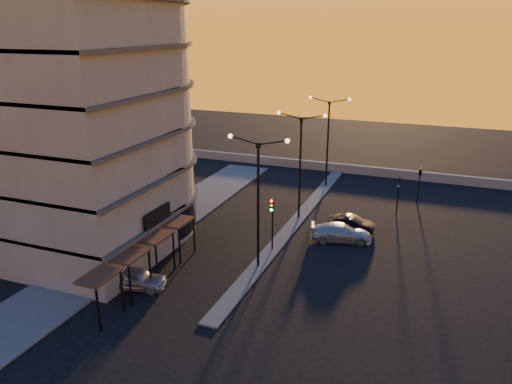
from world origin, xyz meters
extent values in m
plane|color=black|center=(0.00, 0.00, 0.00)|extent=(120.00, 120.00, 0.00)
cube|color=#4F4F4D|center=(-10.50, 4.00, 0.06)|extent=(5.00, 40.00, 0.12)
cube|color=#4F4F4D|center=(0.00, 10.00, 0.06)|extent=(1.20, 36.00, 0.12)
cube|color=slate|center=(2.00, 26.00, 0.50)|extent=(44.00, 0.50, 1.00)
cylinder|color=slate|center=(-14.00, 2.00, 12.50)|extent=(14.00, 14.00, 25.00)
cube|color=slate|center=(-14.00, -3.00, 12.50)|extent=(14.00, 10.00, 25.00)
cylinder|color=black|center=(-14.00, 2.00, 1.60)|extent=(14.16, 14.16, 2.40)
cube|color=black|center=(-6.80, -2.00, 3.60)|extent=(0.15, 3.20, 1.20)
cylinder|color=black|center=(0.00, 0.00, 4.50)|extent=(0.18, 0.18, 9.00)
cube|color=black|center=(0.00, 0.00, 8.90)|extent=(0.25, 0.25, 0.35)
sphere|color=#FFE5B2|center=(-2.00, 0.00, 9.35)|extent=(0.32, 0.32, 0.32)
sphere|color=#FFE5B2|center=(2.00, 0.00, 9.35)|extent=(0.32, 0.32, 0.32)
cylinder|color=black|center=(0.00, 10.00, 4.50)|extent=(0.18, 0.18, 9.00)
cube|color=black|center=(0.00, 10.00, 8.90)|extent=(0.25, 0.25, 0.35)
sphere|color=#FFE5B2|center=(-2.00, 10.00, 9.35)|extent=(0.32, 0.32, 0.32)
sphere|color=#FFE5B2|center=(2.00, 10.00, 9.35)|extent=(0.32, 0.32, 0.32)
cylinder|color=black|center=(0.00, 20.00, 4.50)|extent=(0.18, 0.18, 9.00)
cube|color=black|center=(0.00, 20.00, 8.90)|extent=(0.25, 0.25, 0.35)
sphere|color=#FFE5B2|center=(-2.00, 20.00, 9.35)|extent=(0.32, 0.32, 0.32)
sphere|color=#FFE5B2|center=(2.00, 20.00, 9.35)|extent=(0.32, 0.32, 0.32)
cylinder|color=black|center=(0.00, 3.00, 1.60)|extent=(0.12, 0.12, 3.20)
cube|color=black|center=(0.00, 2.82, 3.75)|extent=(0.28, 0.16, 1.00)
sphere|color=#FF0C05|center=(0.00, 2.72, 4.10)|extent=(0.20, 0.20, 0.20)
sphere|color=orange|center=(0.00, 2.72, 3.75)|extent=(0.20, 0.20, 0.20)
sphere|color=#0CFF26|center=(0.00, 2.72, 3.40)|extent=(0.20, 0.20, 0.20)
cylinder|color=black|center=(8.00, 14.00, 1.40)|extent=(0.12, 0.12, 2.80)
imported|color=black|center=(8.00, 14.00, 3.20)|extent=(0.13, 0.16, 0.80)
cylinder|color=black|center=(9.50, 18.00, 1.40)|extent=(0.12, 0.12, 2.80)
imported|color=black|center=(9.50, 18.00, 3.20)|extent=(0.42, 1.99, 0.80)
imported|color=#A4A5AB|center=(-6.44, -5.71, 0.70)|extent=(4.40, 2.56, 1.41)
imported|color=black|center=(4.87, 8.98, 0.64)|extent=(3.89, 1.40, 1.27)
imported|color=#AAADB2|center=(4.50, 6.67, 0.70)|extent=(5.20, 3.15, 1.41)
camera|label=1|loc=(11.52, -29.82, 16.42)|focal=35.00mm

